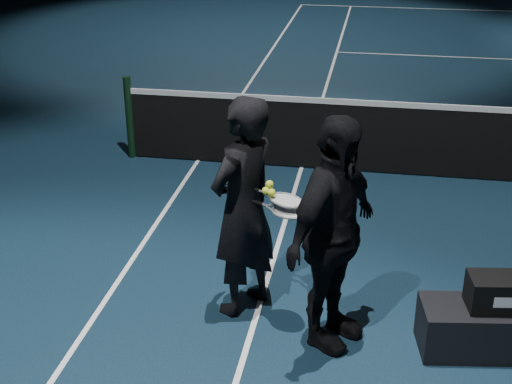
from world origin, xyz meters
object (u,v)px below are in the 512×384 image
player_bench (505,329)px  racket_lower (289,212)px  player_b (332,235)px  tennis_balls (269,190)px  racket_bag (512,293)px  player_a (243,208)px  racket_upper (286,200)px

player_bench → racket_lower: bearing=169.5°
player_b → tennis_balls: 0.64m
player_bench → racket_bag: racket_bag is taller
player_b → tennis_balls: player_b is taller
racket_lower → tennis_balls: size_ratio=5.67×
racket_bag → player_a: bearing=165.0°
racket_upper → tennis_balls: bearing=-170.4°
player_bench → player_a: bearing=165.0°
player_bench → player_a: player_a is taller
racket_lower → racket_upper: size_ratio=1.00×
tennis_balls → player_a: bearing=156.3°
player_b → tennis_balls: bearing=92.0°
racket_lower → tennis_balls: tennis_balls is taller
player_bench → racket_lower: (-1.77, 0.07, 0.85)m
racket_bag → player_a: 2.23m
player_a → player_bench: bearing=114.4°
racket_bag → racket_lower: racket_lower is taller
player_a → player_b: size_ratio=1.00×
player_b → player_a: bearing=92.5°
player_b → racket_bag: bearing=-58.6°
racket_lower → racket_upper: bearing=141.3°
racket_lower → racket_bag: bearing=22.7°
racket_lower → tennis_balls: bearing=178.5°
player_bench → racket_upper: 2.02m
player_a → racket_upper: player_a is taller
racket_upper → tennis_balls: 0.17m
player_bench → racket_upper: (-1.80, 0.12, 0.93)m
racket_bag → racket_upper: 1.89m
racket_upper → racket_bag: bearing=16.9°
player_b → racket_lower: bearing=92.5°
tennis_balls → racket_lower: bearing=-26.3°
racket_bag → racket_upper: (-1.80, 0.12, 0.59)m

